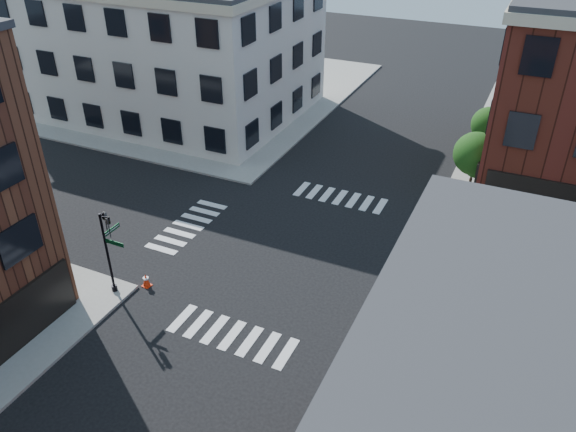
# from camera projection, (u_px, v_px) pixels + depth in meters

# --- Properties ---
(ground) EXTENTS (120.00, 120.00, 0.00)m
(ground) POSITION_uv_depth(u_px,v_px,m) (296.00, 254.00, 30.79)
(ground) COLOR black
(ground) RESTS_ON ground
(sidewalk_nw) EXTENTS (30.00, 30.00, 0.15)m
(sidewalk_nw) POSITION_uv_depth(u_px,v_px,m) (188.00, 88.00, 54.56)
(sidewalk_nw) COLOR gray
(sidewalk_nw) RESTS_ON ground
(building_nw) EXTENTS (22.00, 16.00, 11.00)m
(building_nw) POSITION_uv_depth(u_px,v_px,m) (168.00, 46.00, 47.15)
(building_nw) COLOR silver
(building_nw) RESTS_ON ground
(tree_near) EXTENTS (2.69, 2.69, 4.49)m
(tree_near) POSITION_uv_depth(u_px,v_px,m) (476.00, 156.00, 34.15)
(tree_near) COLOR black
(tree_near) RESTS_ON ground
(tree_far) EXTENTS (2.43, 2.43, 4.07)m
(tree_far) POSITION_uv_depth(u_px,v_px,m) (489.00, 126.00, 38.94)
(tree_far) COLOR black
(tree_far) RESTS_ON ground
(signal_pole) EXTENTS (1.29, 1.24, 4.60)m
(signal_pole) POSITION_uv_depth(u_px,v_px,m) (109.00, 244.00, 26.55)
(signal_pole) COLOR black
(signal_pole) RESTS_ON ground
(box_truck) EXTENTS (8.52, 2.86, 3.81)m
(box_truck) POSITION_uv_depth(u_px,v_px,m) (513.00, 324.00, 23.13)
(box_truck) COLOR silver
(box_truck) RESTS_ON ground
(traffic_cone) EXTENTS (0.46, 0.46, 0.75)m
(traffic_cone) POSITION_uv_depth(u_px,v_px,m) (146.00, 280.00, 28.24)
(traffic_cone) COLOR #FF2D0B
(traffic_cone) RESTS_ON ground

